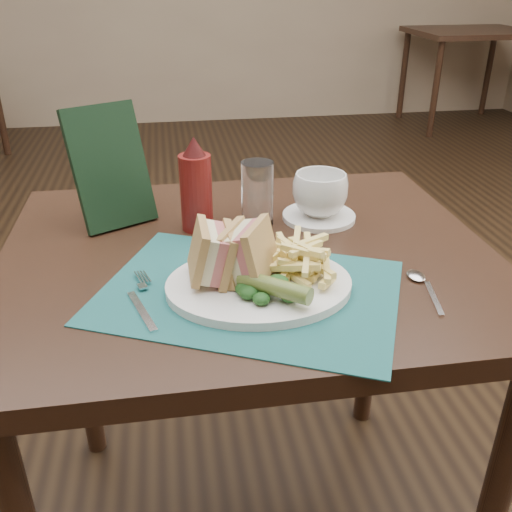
{
  "coord_description": "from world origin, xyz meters",
  "views": [
    {
      "loc": [
        -0.13,
        -1.43,
        1.22
      ],
      "look_at": [
        -0.0,
        -0.62,
        0.8
      ],
      "focal_mm": 40.0,
      "sensor_mm": 36.0,
      "label": 1
    }
  ],
  "objects_px": {
    "sandwich_half_b": "(236,250)",
    "drinking_glass": "(257,194)",
    "coffee_cup": "(320,194)",
    "check_presenter": "(110,167)",
    "sandwich_half_a": "(199,254)",
    "saucer": "(319,216)",
    "table_bg_right": "(464,79)",
    "placemat": "(249,291)",
    "ketchup_bottle": "(196,184)",
    "plate": "(259,285)",
    "table_main": "(249,405)"
  },
  "relations": [
    {
      "from": "plate",
      "to": "saucer",
      "type": "height_order",
      "value": "plate"
    },
    {
      "from": "sandwich_half_b",
      "to": "ketchup_bottle",
      "type": "distance_m",
      "value": 0.24
    },
    {
      "from": "plate",
      "to": "sandwich_half_b",
      "type": "xyz_separation_m",
      "value": [
        -0.03,
        0.02,
        0.06
      ]
    },
    {
      "from": "table_bg_right",
      "to": "sandwich_half_a",
      "type": "xyz_separation_m",
      "value": [
        -2.4,
        -3.66,
        0.44
      ]
    },
    {
      "from": "saucer",
      "to": "ketchup_bottle",
      "type": "height_order",
      "value": "ketchup_bottle"
    },
    {
      "from": "sandwich_half_b",
      "to": "saucer",
      "type": "height_order",
      "value": "sandwich_half_b"
    },
    {
      "from": "table_bg_right",
      "to": "check_presenter",
      "type": "relative_size",
      "value": 3.75
    },
    {
      "from": "placemat",
      "to": "plate",
      "type": "distance_m",
      "value": 0.02
    },
    {
      "from": "table_bg_right",
      "to": "coffee_cup",
      "type": "bearing_deg",
      "value": -122.08
    },
    {
      "from": "check_presenter",
      "to": "table_main",
      "type": "bearing_deg",
      "value": -62.1
    },
    {
      "from": "plate",
      "to": "drinking_glass",
      "type": "xyz_separation_m",
      "value": [
        0.04,
        0.26,
        0.06
      ]
    },
    {
      "from": "table_bg_right",
      "to": "ketchup_bottle",
      "type": "bearing_deg",
      "value": -124.94
    },
    {
      "from": "table_bg_right",
      "to": "coffee_cup",
      "type": "height_order",
      "value": "coffee_cup"
    },
    {
      "from": "placemat",
      "to": "saucer",
      "type": "height_order",
      "value": "saucer"
    },
    {
      "from": "sandwich_half_b",
      "to": "drinking_glass",
      "type": "relative_size",
      "value": 0.74
    },
    {
      "from": "table_bg_right",
      "to": "placemat",
      "type": "xyz_separation_m",
      "value": [
        -2.32,
        -3.68,
        0.38
      ]
    },
    {
      "from": "placemat",
      "to": "plate",
      "type": "relative_size",
      "value": 1.56
    },
    {
      "from": "sandwich_half_a",
      "to": "coffee_cup",
      "type": "distance_m",
      "value": 0.36
    },
    {
      "from": "table_main",
      "to": "sandwich_half_b",
      "type": "height_order",
      "value": "sandwich_half_b"
    },
    {
      "from": "sandwich_half_b",
      "to": "plate",
      "type": "bearing_deg",
      "value": -2.82
    },
    {
      "from": "sandwich_half_b",
      "to": "coffee_cup",
      "type": "xyz_separation_m",
      "value": [
        0.2,
        0.24,
        -0.01
      ]
    },
    {
      "from": "plate",
      "to": "check_presenter",
      "type": "xyz_separation_m",
      "value": [
        -0.24,
        0.32,
        0.11
      ]
    },
    {
      "from": "check_presenter",
      "to": "placemat",
      "type": "bearing_deg",
      "value": -82.22
    },
    {
      "from": "sandwich_half_a",
      "to": "drinking_glass",
      "type": "distance_m",
      "value": 0.27
    },
    {
      "from": "table_main",
      "to": "placemat",
      "type": "xyz_separation_m",
      "value": [
        -0.02,
        -0.15,
        0.38
      ]
    },
    {
      "from": "table_main",
      "to": "check_presenter",
      "type": "height_order",
      "value": "check_presenter"
    },
    {
      "from": "sandwich_half_b",
      "to": "check_presenter",
      "type": "height_order",
      "value": "check_presenter"
    },
    {
      "from": "plate",
      "to": "check_presenter",
      "type": "height_order",
      "value": "check_presenter"
    },
    {
      "from": "plate",
      "to": "check_presenter",
      "type": "relative_size",
      "value": 1.25
    },
    {
      "from": "drinking_glass",
      "to": "check_presenter",
      "type": "xyz_separation_m",
      "value": [
        -0.28,
        0.06,
        0.05
      ]
    },
    {
      "from": "table_main",
      "to": "ketchup_bottle",
      "type": "height_order",
      "value": "ketchup_bottle"
    },
    {
      "from": "table_main",
      "to": "plate",
      "type": "relative_size",
      "value": 3.0
    },
    {
      "from": "table_main",
      "to": "saucer",
      "type": "height_order",
      "value": "saucer"
    },
    {
      "from": "saucer",
      "to": "drinking_glass",
      "type": "distance_m",
      "value": 0.14
    },
    {
      "from": "sandwich_half_a",
      "to": "saucer",
      "type": "relative_size",
      "value": 0.63
    },
    {
      "from": "table_bg_right",
      "to": "sandwich_half_b",
      "type": "relative_size",
      "value": 9.32
    },
    {
      "from": "plate",
      "to": "sandwich_half_a",
      "type": "distance_m",
      "value": 0.11
    },
    {
      "from": "drinking_glass",
      "to": "ketchup_bottle",
      "type": "xyz_separation_m",
      "value": [
        -0.12,
        -0.0,
        0.03
      ]
    },
    {
      "from": "table_bg_right",
      "to": "drinking_glass",
      "type": "relative_size",
      "value": 6.92
    },
    {
      "from": "placemat",
      "to": "ketchup_bottle",
      "type": "bearing_deg",
      "value": 103.87
    },
    {
      "from": "plate",
      "to": "sandwich_half_b",
      "type": "distance_m",
      "value": 0.07
    },
    {
      "from": "check_presenter",
      "to": "saucer",
      "type": "bearing_deg",
      "value": -34.67
    },
    {
      "from": "plate",
      "to": "sandwich_half_b",
      "type": "height_order",
      "value": "sandwich_half_b"
    },
    {
      "from": "sandwich_half_a",
      "to": "sandwich_half_b",
      "type": "bearing_deg",
      "value": 2.1
    },
    {
      "from": "coffee_cup",
      "to": "check_presenter",
      "type": "height_order",
      "value": "check_presenter"
    },
    {
      "from": "coffee_cup",
      "to": "check_presenter",
      "type": "relative_size",
      "value": 0.47
    },
    {
      "from": "sandwich_half_b",
      "to": "saucer",
      "type": "relative_size",
      "value": 0.64
    },
    {
      "from": "plate",
      "to": "ketchup_bottle",
      "type": "relative_size",
      "value": 1.61
    },
    {
      "from": "table_main",
      "to": "saucer",
      "type": "bearing_deg",
      "value": 35.44
    },
    {
      "from": "table_bg_right",
      "to": "sandwich_half_a",
      "type": "height_order",
      "value": "sandwich_half_a"
    }
  ]
}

